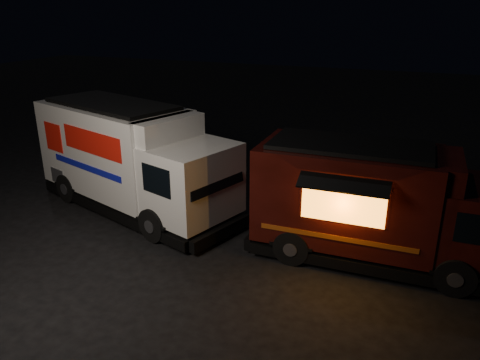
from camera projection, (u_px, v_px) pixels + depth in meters
ground at (194, 254)px, 12.20m from camera, size 80.00×80.00×0.00m
white_truck at (135, 159)px, 14.37m from camera, size 7.70×4.57×3.31m
red_truck at (380, 205)px, 11.51m from camera, size 6.44×2.49×2.97m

